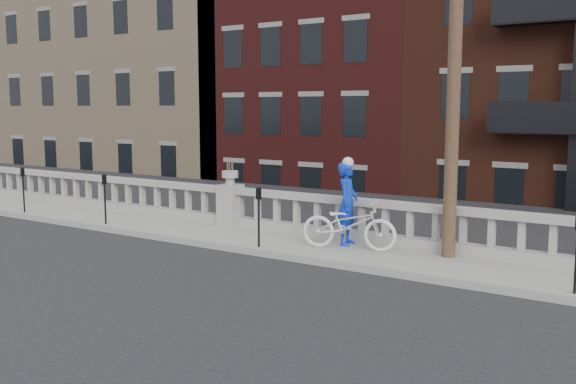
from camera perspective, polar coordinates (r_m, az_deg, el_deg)
name	(u,v)px	position (r m, az deg, el deg)	size (l,w,h in m)	color
ground	(118,259)	(14.67, -14.85, -5.76)	(120.00, 120.00, 0.00)	black
sidewalk	(208,233)	(16.74, -7.15, -3.66)	(32.00, 2.20, 0.15)	gray
balustrade	(230,207)	(17.36, -5.14, -1.34)	(28.00, 0.34, 1.03)	gray
planter_pedestal	(230,200)	(17.33, -5.15, -0.72)	(0.55, 0.55, 1.76)	gray
lower_level	(475,121)	(34.03, 16.27, 6.09)	(80.00, 44.00, 20.80)	#605E59
utility_pole	(456,12)	(13.93, 14.73, 15.25)	(1.60, 0.28, 10.00)	#422D1E
parking_meter_a	(23,185)	(20.94, -22.48, 0.62)	(0.10, 0.09, 1.36)	black
parking_meter_b	(105,193)	(18.04, -15.98, -0.13)	(0.10, 0.09, 1.36)	black
parking_meter_c	(259,210)	(14.53, -2.62, -1.63)	(0.10, 0.09, 1.36)	black
bicycle	(349,224)	(14.41, 5.45, -2.88)	(0.75, 2.14, 1.13)	white
cyclist	(347,203)	(14.82, 5.31, -1.02)	(0.70, 0.46, 1.93)	#0C2EB8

